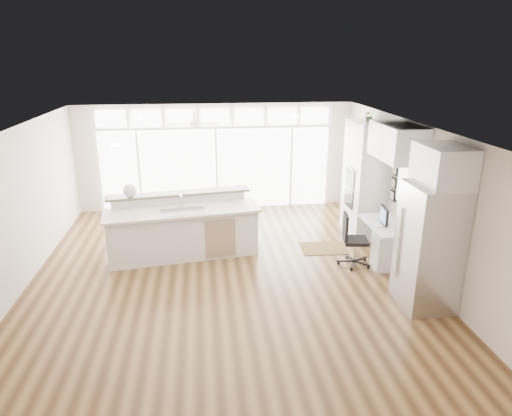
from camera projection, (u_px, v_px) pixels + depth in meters
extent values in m
cube|color=#452C15|center=(226.00, 276.00, 8.36)|extent=(7.00, 8.00, 0.02)
cube|color=white|center=(223.00, 128.00, 7.49)|extent=(7.00, 8.00, 0.02)
cube|color=beige|center=(216.00, 157.00, 11.69)|extent=(7.00, 0.04, 2.70)
cube|color=beige|center=(249.00, 344.00, 4.17)|extent=(7.00, 0.04, 2.70)
cube|color=beige|center=(13.00, 214.00, 7.53)|extent=(0.04, 8.00, 2.70)
cube|color=beige|center=(416.00, 199.00, 8.32)|extent=(0.04, 8.00, 2.70)
cube|color=white|center=(217.00, 169.00, 11.73)|extent=(5.80, 0.06, 2.08)
cube|color=white|center=(215.00, 117.00, 11.30)|extent=(5.90, 0.06, 0.40)
cube|color=white|center=(408.00, 184.00, 8.54)|extent=(0.04, 0.85, 0.85)
cube|color=white|center=(194.00, 119.00, 10.14)|extent=(1.16, 1.16, 0.32)
cube|color=white|center=(222.00, 128.00, 7.69)|extent=(3.40, 3.00, 0.02)
cube|color=silver|center=(365.00, 179.00, 10.01)|extent=(0.64, 1.20, 2.50)
cube|color=silver|center=(386.00, 242.00, 8.88)|extent=(0.72, 1.30, 0.76)
cube|color=silver|center=(398.00, 142.00, 8.25)|extent=(0.64, 1.30, 0.64)
cube|color=#BAB9BF|center=(429.00, 247.00, 7.12)|extent=(0.76, 0.90, 2.00)
cube|color=silver|center=(443.00, 166.00, 6.71)|extent=(0.64, 0.90, 0.60)
cube|color=black|center=(394.00, 183.00, 9.17)|extent=(0.06, 0.22, 0.80)
cube|color=silver|center=(183.00, 228.00, 9.02)|extent=(3.14, 1.55, 1.19)
cube|color=#3C2A13|center=(324.00, 248.00, 9.53)|extent=(0.98, 0.72, 0.01)
cube|color=black|center=(356.00, 240.00, 8.64)|extent=(0.60, 0.57, 1.03)
sphere|color=white|center=(130.00, 191.00, 8.91)|extent=(0.30, 0.30, 0.26)
cube|color=black|center=(384.00, 215.00, 8.69)|extent=(0.12, 0.44, 0.36)
cube|color=white|center=(375.00, 224.00, 8.72)|extent=(0.17, 0.36, 0.02)
imported|color=#2A5223|center=(369.00, 117.00, 9.58)|extent=(0.27, 0.29, 0.21)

